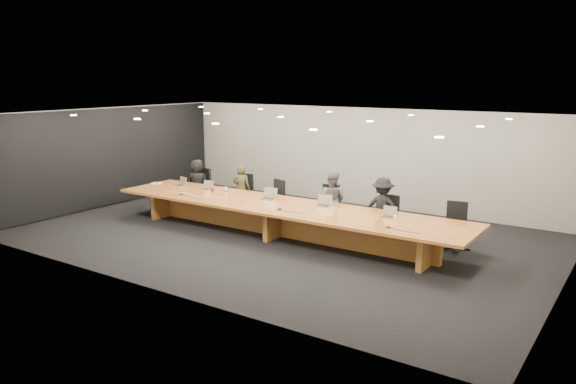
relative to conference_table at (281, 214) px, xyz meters
name	(u,v)px	position (x,y,z in m)	size (l,w,h in m)	color
ground	(281,236)	(0.00, 0.00, -0.52)	(12.00, 12.00, 0.00)	black
back_wall	(360,157)	(0.00, 4.00, 0.88)	(12.00, 0.02, 2.80)	#B8B1A7
left_wall_panel	(110,158)	(-5.94, 0.00, 0.85)	(0.08, 7.84, 2.74)	black
conference_table	(281,214)	(0.00, 0.00, 0.00)	(9.00, 1.80, 0.75)	#9C5622
chair_far_left	(199,187)	(-3.66, 1.21, 0.04)	(0.57, 0.57, 1.11)	black
chair_left	(242,194)	(-2.13, 1.26, 0.02)	(0.55, 0.55, 1.09)	black
chair_mid_left	(273,199)	(-1.07, 1.19, 0.01)	(0.54, 0.54, 1.05)	black
chair_mid_right	(328,206)	(0.52, 1.27, 0.02)	(0.55, 0.55, 1.07)	black
chair_right	(386,217)	(2.11, 1.20, -0.01)	(0.52, 0.52, 1.01)	black
chair_far_right	(455,226)	(3.69, 1.22, 0.00)	(0.53, 0.53, 1.05)	black
person_a	(198,183)	(-3.69, 1.18, 0.16)	(0.67, 0.43, 1.36)	black
person_b	(242,189)	(-2.17, 1.27, 0.15)	(0.49, 0.32, 1.33)	#39381F
person_c	(332,200)	(0.63, 1.28, 0.19)	(0.69, 0.54, 1.41)	#5C5C5E
person_d	(382,208)	(2.01, 1.18, 0.19)	(0.91, 0.53, 1.41)	black
laptop_a	(180,181)	(-3.58, 0.36, 0.35)	(0.31, 0.22, 0.24)	#C3B095
laptop_b	(206,185)	(-2.64, 0.38, 0.35)	(0.30, 0.22, 0.24)	tan
laptop_c	(268,194)	(-0.60, 0.32, 0.37)	(0.35, 0.26, 0.28)	tan
laptop_d	(323,201)	(0.90, 0.40, 0.36)	(0.34, 0.25, 0.27)	#B4A989
laptop_e	(388,212)	(2.56, 0.28, 0.35)	(0.30, 0.22, 0.24)	tan
water_bottle	(226,191)	(-1.75, 0.12, 0.33)	(0.07, 0.07, 0.21)	silver
amber_mug	(213,190)	(-2.27, 0.22, 0.28)	(0.08, 0.08, 0.11)	maroon
paper_cup_near	(333,209)	(1.31, 0.13, 0.27)	(0.07, 0.07, 0.08)	white
paper_cup_far	(395,218)	(2.76, 0.16, 0.28)	(0.08, 0.08, 0.10)	white
notepad	(157,183)	(-4.35, 0.24, 0.24)	(0.27, 0.22, 0.02)	white
lime_gadget	(156,183)	(-4.35, 0.23, 0.26)	(0.16, 0.09, 0.02)	green
av_box	(151,192)	(-3.57, -0.67, 0.24)	(0.17, 0.13, 0.03)	#A8A8AD
mic_left	(181,194)	(-2.72, -0.46, 0.25)	(0.13, 0.13, 0.03)	black
mic_center	(280,209)	(0.25, -0.41, 0.25)	(0.13, 0.13, 0.03)	black
mic_right	(388,227)	(2.90, -0.48, 0.24)	(0.12, 0.12, 0.03)	black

